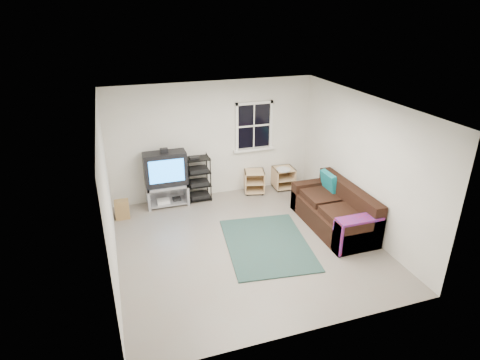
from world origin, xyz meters
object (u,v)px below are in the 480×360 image
object	(u,v)px
av_rack	(199,181)
sofa	(335,212)
tv_unit	(166,174)
side_table_left	(254,180)
side_table_right	(283,176)

from	to	relation	value
av_rack	sofa	distance (m)	3.05
tv_unit	av_rack	world-z (taller)	tv_unit
tv_unit	side_table_left	size ratio (longest dim) A/B	2.40
tv_unit	sofa	bearing A→B (deg)	-33.54
side_table_right	sofa	world-z (taller)	sofa
side_table_right	sofa	size ratio (longest dim) A/B	0.27
side_table_right	side_table_left	bearing A→B (deg)	178.44
side_table_left	sofa	size ratio (longest dim) A/B	0.27
side_table_left	side_table_right	world-z (taller)	side_table_right
tv_unit	side_table_right	bearing A→B (deg)	0.35
tv_unit	side_table_left	distance (m)	2.08
av_rack	side_table_right	bearing A→B (deg)	-0.60
tv_unit	sofa	distance (m)	3.61
tv_unit	av_rack	size ratio (longest dim) A/B	1.27
tv_unit	sofa	size ratio (longest dim) A/B	0.65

